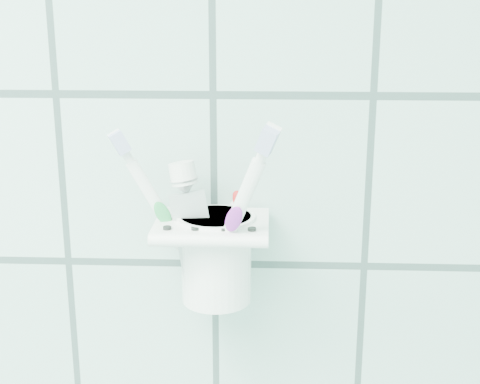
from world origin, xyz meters
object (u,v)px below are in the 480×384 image
object	(u,v)px
toothbrush_pink	(206,201)
toothbrush_orange	(201,195)
toothpaste_tube	(204,221)
cup	(216,254)
holder_bracket	(212,227)
toothbrush_blue	(212,194)

from	to	relation	value
toothbrush_pink	toothbrush_orange	world-z (taller)	toothbrush_orange
toothbrush_pink	toothpaste_tube	xyz separation A→B (m)	(-0.00, -0.02, -0.02)
cup	toothbrush_pink	size ratio (longest dim) A/B	0.49
toothpaste_tube	holder_bracket	bearing A→B (deg)	33.45
toothbrush_blue	toothbrush_orange	xyz separation A→B (m)	(-0.01, -0.02, 0.00)
toothbrush_blue	toothpaste_tube	xyz separation A→B (m)	(-0.01, -0.02, -0.02)
toothbrush_pink	toothpaste_tube	world-z (taller)	toothbrush_pink
cup	toothpaste_tube	bearing A→B (deg)	-137.04
toothpaste_tube	cup	bearing A→B (deg)	34.83
cup	toothbrush_orange	size ratio (longest dim) A/B	0.44
toothbrush_pink	toothpaste_tube	bearing A→B (deg)	-118.03
toothbrush_blue	toothpaste_tube	bearing A→B (deg)	-114.24
toothbrush_orange	toothbrush_pink	bearing A→B (deg)	90.46
holder_bracket	cup	bearing A→B (deg)	45.89
toothbrush_pink	toothbrush_blue	xyz separation A→B (m)	(0.01, 0.01, 0.01)
toothbrush_pink	holder_bracket	bearing A→B (deg)	-75.71
holder_bracket	cup	size ratio (longest dim) A/B	1.23
cup	toothpaste_tube	size ratio (longest dim) A/B	0.63
holder_bracket	toothpaste_tube	bearing A→B (deg)	-138.41
holder_bracket	toothbrush_pink	xyz separation A→B (m)	(-0.01, 0.01, 0.02)
toothbrush_pink	cup	bearing A→B (deg)	-51.13
holder_bracket	toothbrush_pink	size ratio (longest dim) A/B	0.60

